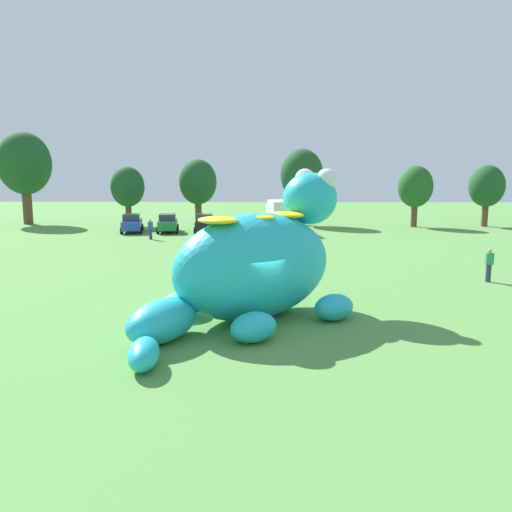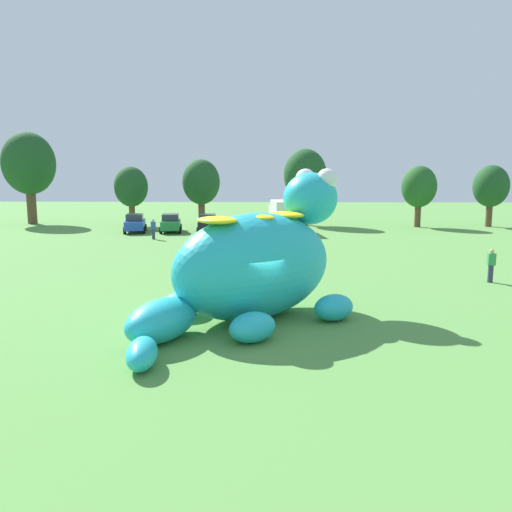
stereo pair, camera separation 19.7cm
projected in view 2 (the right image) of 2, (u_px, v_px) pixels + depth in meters
The scene contains 16 objects.
ground_plane at pixel (250, 325), 18.72m from camera, with size 160.00×160.00×0.00m, color #568E42.
giant_inflatable_creature at pixel (255, 265), 19.34m from camera, with size 8.41×10.23×5.67m.
car_blue at pixel (135, 223), 47.80m from camera, with size 2.50×4.35×1.72m.
car_green at pixel (171, 223), 47.91m from camera, with size 2.38×4.30×1.72m.
car_black at pixel (208, 223), 47.64m from camera, with size 2.24×4.24×1.72m.
box_truck at pixel (283, 215), 48.16m from camera, with size 3.01×6.60×2.95m.
tree_far_left at pixel (29, 164), 55.01m from camera, with size 5.53×5.53×9.82m.
tree_left at pixel (131, 187), 53.32m from camera, with size 3.47×3.47×6.15m.
tree_mid_left at pixel (201, 182), 53.24m from camera, with size 3.88×3.88×6.89m.
tree_centre_left at pixel (305, 175), 53.85m from camera, with size 4.50×4.50×7.98m.
tree_centre at pixel (419, 187), 52.03m from camera, with size 3.50×3.50×6.22m.
tree_centre_right at pixel (491, 187), 52.34m from camera, with size 3.54×3.54×6.29m.
spectator_near_inflatable at pixel (153, 229), 42.79m from camera, with size 0.38×0.26×1.71m.
spectator_mid_field at pixel (491, 266), 25.92m from camera, with size 0.38×0.26×1.71m.
spectator_by_cars at pixel (235, 227), 44.45m from camera, with size 0.38×0.26×1.71m.
spectator_wandering at pixel (277, 236), 38.22m from camera, with size 0.38×0.26×1.71m.
Camera 2 is at (0.78, -18.06, 5.49)m, focal length 36.04 mm.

